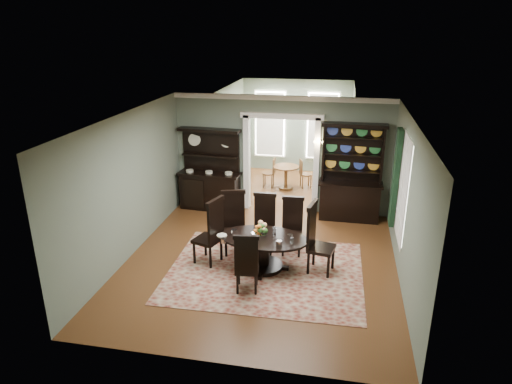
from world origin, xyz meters
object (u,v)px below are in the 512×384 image
(welsh_dresser, at_px, (350,185))
(parlor_table, at_px, (286,174))
(dining_table, at_px, (264,247))
(sideboard, at_px, (210,181))

(welsh_dresser, distance_m, parlor_table, 2.67)
(welsh_dresser, xyz_separation_m, parlor_table, (-1.84, 1.88, -0.42))
(dining_table, distance_m, welsh_dresser, 3.37)
(welsh_dresser, bearing_deg, parlor_table, 134.84)
(sideboard, bearing_deg, parlor_table, 50.70)
(sideboard, relative_size, parlor_table, 2.82)
(dining_table, bearing_deg, parlor_table, 95.69)
(dining_table, xyz_separation_m, parlor_table, (-0.18, 4.78, -0.02))
(sideboard, xyz_separation_m, welsh_dresser, (3.61, -0.01, 0.13))
(sideboard, height_order, parlor_table, sideboard)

